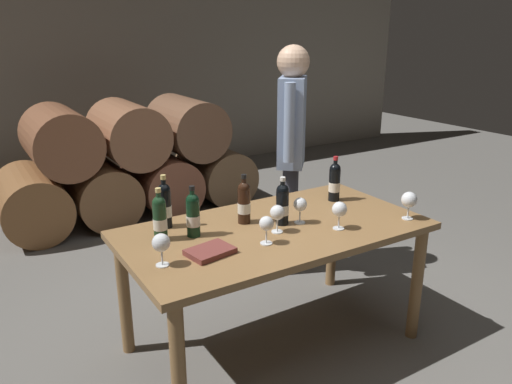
# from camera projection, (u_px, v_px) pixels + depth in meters

# --- Properties ---
(ground_plane) EXTENTS (14.00, 14.00, 0.00)m
(ground_plane) POSITION_uv_depth(u_px,v_px,m) (273.00, 342.00, 3.01)
(ground_plane) COLOR #66635E
(cellar_back_wall) EXTENTS (10.00, 0.24, 2.80)m
(cellar_back_wall) POSITION_uv_depth(u_px,v_px,m) (82.00, 65.00, 5.97)
(cellar_back_wall) COLOR gray
(cellar_back_wall) RESTS_ON ground_plane
(barrel_stack) EXTENTS (2.49, 0.90, 1.15)m
(barrel_stack) POSITION_uv_depth(u_px,v_px,m) (130.00, 164.00, 4.95)
(barrel_stack) COLOR brown
(barrel_stack) RESTS_ON ground_plane
(dining_table) EXTENTS (1.70, 0.90, 0.76)m
(dining_table) POSITION_uv_depth(u_px,v_px,m) (275.00, 242.00, 2.80)
(dining_table) COLOR olive
(dining_table) RESTS_ON ground_plane
(wine_bottle_0) EXTENTS (0.07, 0.07, 0.29)m
(wine_bottle_0) POSITION_uv_depth(u_px,v_px,m) (244.00, 202.00, 2.80)
(wine_bottle_0) COLOR black
(wine_bottle_0) RESTS_ON dining_table
(wine_bottle_1) EXTENTS (0.07, 0.07, 0.28)m
(wine_bottle_1) POSITION_uv_depth(u_px,v_px,m) (282.00, 204.00, 2.78)
(wine_bottle_1) COLOR black
(wine_bottle_1) RESTS_ON dining_table
(wine_bottle_2) EXTENTS (0.07, 0.07, 0.30)m
(wine_bottle_2) POSITION_uv_depth(u_px,v_px,m) (165.00, 205.00, 2.73)
(wine_bottle_2) COLOR black
(wine_bottle_2) RESTS_ON dining_table
(wine_bottle_3) EXTENTS (0.07, 0.07, 0.28)m
(wine_bottle_3) POSITION_uv_depth(u_px,v_px,m) (193.00, 214.00, 2.62)
(wine_bottle_3) COLOR black
(wine_bottle_3) RESTS_ON dining_table
(wine_bottle_4) EXTENTS (0.07, 0.07, 0.29)m
(wine_bottle_4) POSITION_uv_depth(u_px,v_px,m) (335.00, 182.00, 3.17)
(wine_bottle_4) COLOR black
(wine_bottle_4) RESTS_ON dining_table
(wine_bottle_5) EXTENTS (0.07, 0.07, 0.29)m
(wine_bottle_5) POSITION_uv_depth(u_px,v_px,m) (160.00, 218.00, 2.57)
(wine_bottle_5) COLOR #19381E
(wine_bottle_5) RESTS_ON dining_table
(wine_glass_0) EXTENTS (0.08, 0.08, 0.16)m
(wine_glass_0) POSITION_uv_depth(u_px,v_px,m) (277.00, 213.00, 2.67)
(wine_glass_0) COLOR white
(wine_glass_0) RESTS_ON dining_table
(wine_glass_1) EXTENTS (0.08, 0.08, 0.15)m
(wine_glass_1) POSITION_uv_depth(u_px,v_px,m) (266.00, 224.00, 2.53)
(wine_glass_1) COLOR white
(wine_glass_1) RESTS_ON dining_table
(wine_glass_2) EXTENTS (0.08, 0.08, 0.15)m
(wine_glass_2) POSITION_uv_depth(u_px,v_px,m) (300.00, 205.00, 2.80)
(wine_glass_2) COLOR white
(wine_glass_2) RESTS_ON dining_table
(wine_glass_3) EXTENTS (0.08, 0.08, 0.16)m
(wine_glass_3) POSITION_uv_depth(u_px,v_px,m) (339.00, 210.00, 2.71)
(wine_glass_3) COLOR white
(wine_glass_3) RESTS_ON dining_table
(wine_glass_4) EXTENTS (0.09, 0.09, 0.16)m
(wine_glass_4) POSITION_uv_depth(u_px,v_px,m) (409.00, 200.00, 2.86)
(wine_glass_4) COLOR white
(wine_glass_4) RESTS_ON dining_table
(wine_glass_5) EXTENTS (0.09, 0.09, 0.16)m
(wine_glass_5) POSITION_uv_depth(u_px,v_px,m) (161.00, 243.00, 2.29)
(wine_glass_5) COLOR white
(wine_glass_5) RESTS_ON dining_table
(tasting_notebook) EXTENTS (0.24, 0.20, 0.03)m
(tasting_notebook) POSITION_uv_depth(u_px,v_px,m) (210.00, 251.00, 2.44)
(tasting_notebook) COLOR brown
(tasting_notebook) RESTS_ON dining_table
(sommelier_presenting) EXTENTS (0.35, 0.39, 1.72)m
(sommelier_presenting) POSITION_uv_depth(u_px,v_px,m) (292.00, 140.00, 3.61)
(sommelier_presenting) COLOR #383842
(sommelier_presenting) RESTS_ON ground_plane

